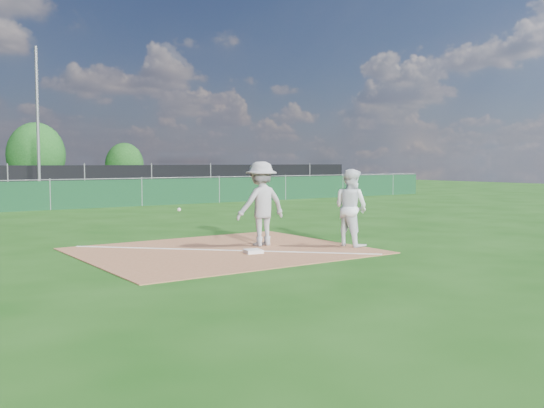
{
  "coord_description": "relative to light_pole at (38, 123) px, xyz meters",
  "views": [
    {
      "loc": [
        -6.76,
        -10.58,
        1.99
      ],
      "look_at": [
        1.35,
        1.0,
        1.0
      ],
      "focal_mm": 40.0,
      "sensor_mm": 36.0,
      "label": 1
    }
  ],
  "objects": [
    {
      "name": "ground",
      "position": [
        -1.5,
        -12.7,
        -4.0
      ],
      "size": [
        90.0,
        90.0,
        0.0
      ],
      "primitive_type": "plane",
      "color": "#15430E",
      "rests_on": "ground"
    },
    {
      "name": "runner",
      "position": [
        1.37,
        -22.75,
        -3.09
      ],
      "size": [
        0.79,
        0.96,
        1.82
      ],
      "primitive_type": "imported",
      "rotation": [
        0.0,
        0.0,
        1.69
      ],
      "color": "white",
      "rests_on": "ground"
    },
    {
      "name": "tree_right",
      "position": [
        9.27,
        11.68,
        -2.22
      ],
      "size": [
        2.91,
        2.91,
        3.45
      ],
      "color": "#382316",
      "rests_on": "ground"
    },
    {
      "name": "car_right",
      "position": [
        5.27,
        5.73,
        -3.37
      ],
      "size": [
        4.55,
        2.67,
        1.24
      ],
      "primitive_type": "imported",
      "rotation": [
        0.0,
        0.0,
        1.34
      ],
      "color": "black",
      "rests_on": "parking_lot"
    },
    {
      "name": "black_fence",
      "position": [
        -1.5,
        0.3,
        -3.1
      ],
      "size": [
        46.0,
        0.04,
        1.8
      ],
      "primitive_type": "cube",
      "color": "black",
      "rests_on": "ground"
    },
    {
      "name": "infield_dirt",
      "position": [
        -1.5,
        -21.7,
        -3.99
      ],
      "size": [
        6.0,
        5.0,
        0.02
      ],
      "primitive_type": "cube",
      "color": "#925B3A",
      "rests_on": "ground"
    },
    {
      "name": "play_at_first",
      "position": [
        -0.35,
        -21.54,
        -2.99
      ],
      "size": [
        2.75,
        0.74,
        1.97
      ],
      "color": "#B1B1B3",
      "rests_on": "infield_dirt"
    },
    {
      "name": "foul_line",
      "position": [
        -1.5,
        -21.7,
        -3.98
      ],
      "size": [
        5.01,
        5.01,
        0.01
      ],
      "primitive_type": "cube",
      "rotation": [
        0.0,
        0.0,
        0.79
      ],
      "color": "white",
      "rests_on": "infield_dirt"
    },
    {
      "name": "green_fence",
      "position": [
        -1.5,
        -7.7,
        -3.4
      ],
      "size": [
        44.0,
        0.05,
        1.2
      ],
      "primitive_type": "cube",
      "color": "#0E341B",
      "rests_on": "ground"
    },
    {
      "name": "first_base",
      "position": [
        -1.16,
        -22.42,
        -3.94
      ],
      "size": [
        0.43,
        0.43,
        0.08
      ],
      "primitive_type": "cube",
      "rotation": [
        0.0,
        0.0,
        -0.22
      ],
      "color": "white",
      "rests_on": "infield_dirt"
    },
    {
      "name": "tree_mid",
      "position": [
        2.79,
        11.97,
        -1.53
      ],
      "size": [
        4.04,
        4.04,
        4.8
      ],
      "color": "#382316",
      "rests_on": "ground"
    },
    {
      "name": "light_pole",
      "position": [
        0.0,
        0.0,
        0.0
      ],
      "size": [
        0.16,
        0.16,
        8.0
      ],
      "primitive_type": "cylinder",
      "color": "slate",
      "rests_on": "ground"
    }
  ]
}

